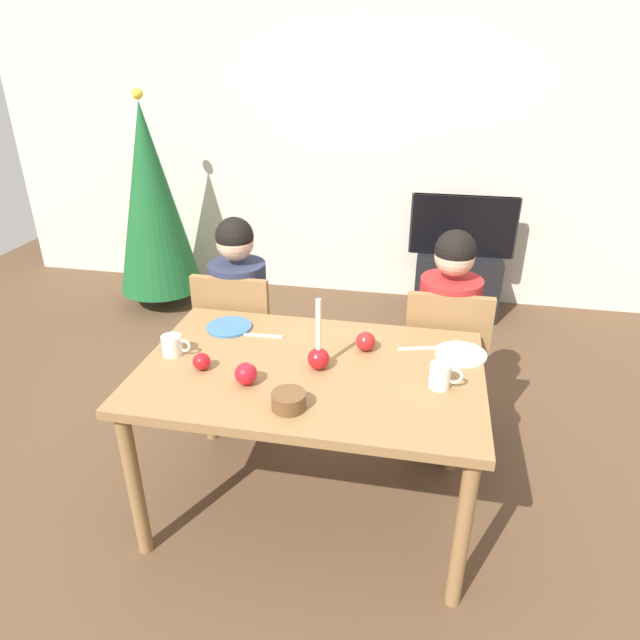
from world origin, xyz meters
The scene contains 21 objects.
ground_plane centered at (0.00, 0.00, 0.00)m, with size 7.68×7.68×0.00m, color brown.
back_wall centered at (0.00, 2.60, 1.30)m, with size 6.40×0.10×2.60m, color beige.
dining_table centered at (0.00, 0.00, 0.67)m, with size 1.40×0.90×0.75m.
chair_left centered at (-0.53, 0.61, 0.51)m, with size 0.40×0.40×0.90m.
chair_right centered at (0.56, 0.61, 0.51)m, with size 0.40×0.40×0.90m.
person_left_child centered at (-0.53, 0.64, 0.57)m, with size 0.30×0.30×1.17m.
person_right_child centered at (0.56, 0.64, 0.57)m, with size 0.30×0.30×1.17m.
tv_stand centered at (0.68, 2.30, 0.24)m, with size 0.64×0.40×0.48m, color black.
tv centered at (0.68, 2.30, 0.71)m, with size 0.79×0.05×0.46m.
christmas_tree centered at (-1.69, 2.01, 0.86)m, with size 0.65×0.65×1.66m.
candle_centerpiece centered at (0.03, 0.00, 0.81)m, with size 0.09×0.09×0.31m.
plate_left centered at (-0.45, 0.27, 0.76)m, with size 0.21×0.21×0.01m, color teal.
plate_right centered at (0.61, 0.22, 0.76)m, with size 0.22×0.22×0.01m, color silver.
mug_left centered at (-0.60, -0.01, 0.79)m, with size 0.13×0.09×0.09m.
mug_right centered at (0.52, -0.04, 0.80)m, with size 0.13×0.08×0.10m.
fork_left centered at (-0.27, 0.22, 0.75)m, with size 0.18×0.01×0.01m, color silver.
fork_right centered at (0.43, 0.24, 0.75)m, with size 0.18×0.01×0.01m, color silver.
bowl_walnuts centered at (-0.02, -0.29, 0.78)m, with size 0.13×0.13×0.06m, color brown.
apple_near_candle centered at (0.20, 0.19, 0.79)m, with size 0.08×0.08×0.08m, color #AC1B1C.
apple_by_left_plate centered at (-0.22, -0.17, 0.79)m, with size 0.09×0.09×0.09m, color red.
apple_by_right_mug centered at (-0.43, -0.10, 0.79)m, with size 0.07×0.07×0.07m, color red.
Camera 1 is at (0.42, -1.92, 1.94)m, focal length 31.37 mm.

